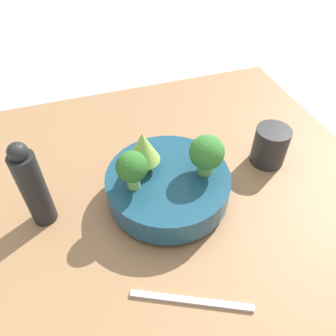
# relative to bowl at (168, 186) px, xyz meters

# --- Properties ---
(ground_plane) EXTENTS (6.00, 6.00, 0.00)m
(ground_plane) POSITION_rel_bowl_xyz_m (0.02, 0.04, -0.08)
(ground_plane) COLOR #ADA89E
(table) EXTENTS (0.84, 0.77, 0.05)m
(table) POSITION_rel_bowl_xyz_m (0.02, 0.04, -0.06)
(table) COLOR olive
(table) RESTS_ON ground_plane
(bowl) EXTENTS (0.23, 0.23, 0.07)m
(bowl) POSITION_rel_bowl_xyz_m (0.00, 0.00, 0.00)
(bowl) COLOR navy
(bowl) RESTS_ON table
(broccoli_floret_right) EXTENTS (0.06, 0.06, 0.08)m
(broccoli_floret_right) POSITION_rel_bowl_xyz_m (0.07, -0.01, 0.07)
(broccoli_floret_right) COLOR #609347
(broccoli_floret_right) RESTS_ON bowl
(romanesco_piece_far) EXTENTS (0.06, 0.06, 0.08)m
(romanesco_piece_far) POSITION_rel_bowl_xyz_m (-0.04, 0.03, 0.08)
(romanesco_piece_far) COLOR #7AB256
(romanesco_piece_far) RESTS_ON bowl
(broccoli_floret_left) EXTENTS (0.06, 0.06, 0.08)m
(broccoli_floret_left) POSITION_rel_bowl_xyz_m (-0.07, -0.01, 0.07)
(broccoli_floret_left) COLOR #7AB256
(broccoli_floret_left) RESTS_ON bowl
(cup) EXTENTS (0.07, 0.07, 0.09)m
(cup) POSITION_rel_bowl_xyz_m (0.24, 0.03, 0.01)
(cup) COLOR black
(cup) RESTS_ON table
(pepper_mill) EXTENTS (0.04, 0.04, 0.18)m
(pepper_mill) POSITION_rel_bowl_xyz_m (-0.23, 0.03, 0.05)
(pepper_mill) COLOR black
(pepper_mill) RESTS_ON table
(fork) EXTENTS (0.18, 0.09, 0.01)m
(fork) POSITION_rel_bowl_xyz_m (-0.03, -0.21, -0.03)
(fork) COLOR silver
(fork) RESTS_ON table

